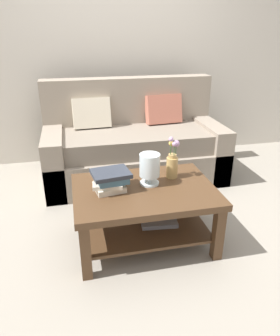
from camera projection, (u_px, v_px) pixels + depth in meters
ground_plane at (147, 219)px, 2.84m from camera, size 10.00×10.00×0.00m
back_wall at (115, 47)px, 3.76m from camera, size 6.40×0.12×2.70m
couch at (133, 145)px, 3.53m from camera, size 1.90×0.90×1.06m
coffee_table at (145, 203)px, 2.42m from camera, size 1.05×0.74×0.47m
book_stack_main at (110, 180)px, 2.31m from camera, size 0.30×0.25×0.15m
glass_hurricane_vase at (150, 167)px, 2.38m from camera, size 0.16×0.16×0.24m
flower_pitcher at (172, 162)px, 2.49m from camera, size 0.10×0.10×0.34m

